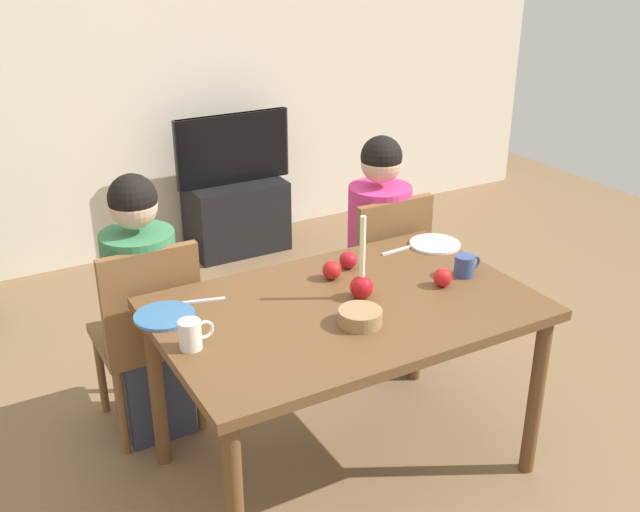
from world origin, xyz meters
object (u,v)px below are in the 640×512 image
object	(u,v)px
chair_left	(149,328)
plate_right	(435,244)
apple_by_right_mug	(332,270)
candle_centerpiece	(362,282)
dining_table	(346,324)
apple_near_candle	(443,277)
chair_right	(381,270)
mug_left	(191,334)
person_right_child	(378,257)
person_left_child	(145,313)
bowl_walnuts	(360,317)
tv_stand	(236,216)
plate_left	(164,316)
apple_by_left_plate	(348,260)
mug_right	(465,266)
tv	(233,149)

from	to	relation	value
chair_left	plate_right	distance (m)	1.29
apple_by_right_mug	candle_centerpiece	bearing A→B (deg)	-85.94
dining_table	apple_near_candle	size ratio (longest dim) A/B	18.92
candle_centerpiece	apple_near_candle	distance (m)	0.34
chair_left	chair_right	world-z (taller)	same
mug_left	person_right_child	bearing A→B (deg)	28.95
person_left_child	bowl_walnuts	xyz separation A→B (m)	(0.56, -0.79, 0.21)
person_left_child	tv_stand	distance (m)	2.03
plate_left	mug_left	size ratio (longest dim) A/B	1.79
apple_by_left_plate	plate_right	bearing A→B (deg)	1.91
person_left_child	mug_right	xyz separation A→B (m)	(1.14, -0.66, 0.22)
person_left_child	mug_left	distance (m)	0.70
chair_right	person_right_child	xyz separation A→B (m)	(0.00, 0.03, 0.06)
tv_stand	candle_centerpiece	world-z (taller)	candle_centerpiece
apple_by_left_plate	tv	bearing A→B (deg)	80.09
apple_by_left_plate	chair_right	bearing A→B (deg)	40.13
mug_left	apple_near_candle	bearing A→B (deg)	-2.14
bowl_walnuts	apple_by_right_mug	world-z (taller)	apple_by_right_mug
chair_left	person_left_child	xyz separation A→B (m)	(0.00, 0.03, 0.06)
person_right_child	tv_stand	world-z (taller)	person_right_child
candle_centerpiece	person_left_child	bearing A→B (deg)	137.02
dining_table	plate_left	bearing A→B (deg)	159.35
plate_right	apple_near_candle	distance (m)	0.41
person_right_child	tv_stand	bearing A→B (deg)	91.52
mug_left	bowl_walnuts	world-z (taller)	mug_left
dining_table	person_right_child	distance (m)	0.86
person_left_child	candle_centerpiece	xyz separation A→B (m)	(0.67, -0.62, 0.25)
dining_table	plate_right	xyz separation A→B (m)	(0.63, 0.29, 0.09)
plate_left	apple_by_right_mug	distance (m)	0.69
bowl_walnuts	apple_by_left_plate	size ratio (longest dim) A/B	2.14
tv_stand	apple_by_right_mug	bearing A→B (deg)	-102.56
tv	chair_right	bearing A→B (deg)	-88.51
bowl_walnuts	apple_by_right_mug	bearing A→B (deg)	75.02
tv_stand	tv	distance (m)	0.47
person_left_child	chair_right	bearing A→B (deg)	-1.60
chair_left	tv	xyz separation A→B (m)	(1.12, 1.69, 0.20)
tv	apple_by_left_plate	xyz separation A→B (m)	(-0.35, -2.03, 0.08)
plate_left	plate_right	bearing A→B (deg)	2.33
plate_left	mug_right	xyz separation A→B (m)	(1.17, -0.25, 0.04)
person_right_child	plate_left	size ratio (longest dim) A/B	5.31
plate_left	dining_table	bearing A→B (deg)	-20.65
plate_right	bowl_walnuts	bearing A→B (deg)	-146.68
person_left_child	apple_near_candle	bearing A→B (deg)	-34.75
tv	apple_by_right_mug	distance (m)	2.14
tv	apple_by_left_plate	bearing A→B (deg)	-99.91
chair_left	plate_left	bearing A→B (deg)	-95.27
apple_by_left_plate	apple_by_right_mug	world-z (taller)	apple_by_right_mug
mug_right	apple_near_candle	distance (m)	0.14
mug_left	plate_left	bearing A→B (deg)	92.96
dining_table	plate_left	xyz separation A→B (m)	(-0.62, 0.24, 0.09)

